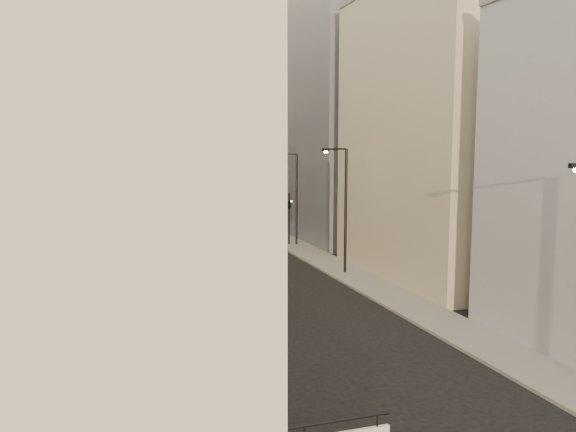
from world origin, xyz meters
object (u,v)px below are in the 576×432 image
object	(u,v)px
traffic_light_right	(289,205)
white_tower	(247,84)
streetlamp_mid	(343,203)
streetlamp_far	(294,193)
clock_tower	(163,97)
traffic_light_left	(152,230)

from	to	relation	value
traffic_light_right	white_tower	bearing A→B (deg)	-75.78
streetlamp_mid	streetlamp_far	bearing A→B (deg)	66.03
streetlamp_mid	traffic_light_right	distance (m)	13.03
clock_tower	white_tower	bearing A→B (deg)	-51.84
white_tower	traffic_light_right	distance (m)	36.10
clock_tower	streetlamp_mid	bearing A→B (deg)	-83.24
clock_tower	traffic_light_left	distance (m)	58.38
traffic_light_left	traffic_light_right	size ratio (longest dim) A/B	1.00
streetlamp_far	clock_tower	bearing A→B (deg)	114.08
white_tower	streetlamp_mid	world-z (taller)	white_tower
streetlamp_far	traffic_light_right	distance (m)	1.19
traffic_light_left	streetlamp_mid	bearing A→B (deg)	-169.82
traffic_light_left	white_tower	bearing A→B (deg)	-87.32
white_tower	traffic_light_right	size ratio (longest dim) A/B	8.30
white_tower	traffic_light_right	world-z (taller)	white_tower
traffic_light_left	traffic_light_right	xyz separation A→B (m)	(13.21, 9.57, 0.49)
clock_tower	white_tower	distance (m)	17.83
streetlamp_mid	traffic_light_left	distance (m)	13.71
streetlamp_far	traffic_light_left	world-z (taller)	streetlamp_far
streetlamp_mid	streetlamp_far	size ratio (longest dim) A/B	1.05
streetlamp_mid	streetlamp_far	distance (m)	12.76
white_tower	traffic_light_right	xyz separation A→B (m)	(-3.87, -32.72, -14.74)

